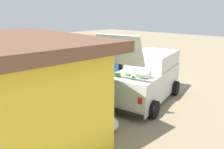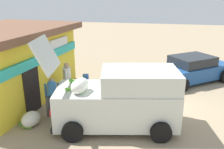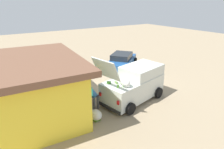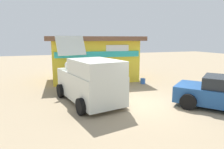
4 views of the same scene
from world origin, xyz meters
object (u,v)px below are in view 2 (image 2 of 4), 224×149
at_px(parked_sedan, 191,69).
at_px(unloaded_banana_pile, 31,119).
at_px(vendor_standing, 67,78).
at_px(customer_bending, 52,94).
at_px(paint_bucket, 86,78).
at_px(storefront_bar, 6,62).
at_px(delivery_van, 120,99).

height_order(parked_sedan, unloaded_banana_pile, parked_sedan).
height_order(vendor_standing, customer_bending, vendor_standing).
bearing_deg(customer_bending, paint_bucket, -0.78).
relative_size(parked_sedan, paint_bucket, 12.77).
bearing_deg(vendor_standing, storefront_bar, 97.67).
bearing_deg(storefront_bar, paint_bucket, -45.43).
height_order(storefront_bar, unloaded_banana_pile, storefront_bar).
relative_size(customer_bending, unloaded_banana_pile, 1.68).
height_order(storefront_bar, customer_bending, storefront_bar).
xyz_separation_m(delivery_van, vendor_standing, (1.86, 2.68, -0.08)).
distance_m(vendor_standing, unloaded_banana_pile, 2.62).
height_order(parked_sedan, vendor_standing, vendor_standing).
distance_m(parked_sedan, vendor_standing, 6.50).
bearing_deg(customer_bending, storefront_bar, 66.47).
distance_m(vendor_standing, paint_bucket, 2.42).
bearing_deg(paint_bucket, delivery_van, -147.81).
xyz_separation_m(customer_bending, unloaded_banana_pile, (-1.00, 0.39, -0.58)).
bearing_deg(delivery_van, customer_bending, 82.24).
xyz_separation_m(storefront_bar, vendor_standing, (0.35, -2.62, -0.64)).
bearing_deg(vendor_standing, paint_bucket, -1.61).
height_order(vendor_standing, unloaded_banana_pile, vendor_standing).
xyz_separation_m(vendor_standing, unloaded_banana_pile, (-2.50, 0.37, -0.70)).
bearing_deg(unloaded_banana_pile, paint_bucket, -5.21).
xyz_separation_m(delivery_van, customer_bending, (0.36, 2.67, -0.20)).
distance_m(storefront_bar, paint_bucket, 4.02).
height_order(delivery_van, unloaded_banana_pile, delivery_van).
height_order(delivery_van, vendor_standing, delivery_van).
bearing_deg(customer_bending, vendor_standing, 0.49).
bearing_deg(unloaded_banana_pile, delivery_van, -78.27).
xyz_separation_m(storefront_bar, unloaded_banana_pile, (-2.15, -2.25, -1.34)).
relative_size(vendor_standing, paint_bucket, 4.66).
distance_m(storefront_bar, unloaded_banana_pile, 3.38).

